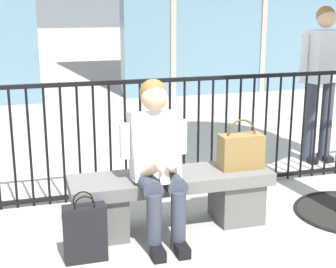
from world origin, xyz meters
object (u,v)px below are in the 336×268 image
stone_bench (172,195)px  shopping_bag (85,232)px  seated_person_with_phone (157,156)px  bystander_at_railing (322,73)px  handbag_on_bench (241,150)px

stone_bench → shopping_bag: bearing=-154.8°
stone_bench → seated_person_with_phone: seated_person_with_phone is taller
shopping_bag → bystander_at_railing: 3.32m
seated_person_with_phone → shopping_bag: size_ratio=2.43×
shopping_bag → handbag_on_bench: bearing=14.3°
handbag_on_bench → shopping_bag: handbag_on_bench is taller
seated_person_with_phone → bystander_at_railing: bystander_at_railing is taller
seated_person_with_phone → shopping_bag: 0.76m
stone_bench → bystander_at_railing: size_ratio=0.94×
stone_bench → handbag_on_bench: handbag_on_bench is taller
shopping_bag → bystander_at_railing: (2.81, 1.57, 0.79)m
bystander_at_railing → stone_bench: bearing=-149.6°
shopping_bag → bystander_at_railing: bearing=29.1°
handbag_on_bench → shopping_bag: (-1.31, -0.33, -0.39)m
seated_person_with_phone → bystander_at_railing: size_ratio=0.71×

